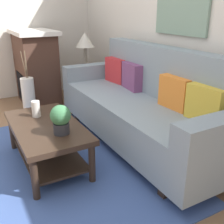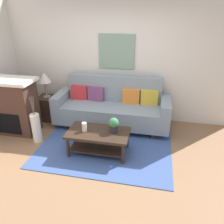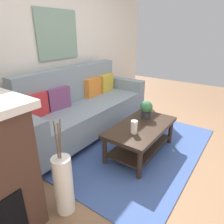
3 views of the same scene
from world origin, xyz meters
name	(u,v)px [view 1 (image 1 of 3)]	position (x,y,z in m)	size (l,w,h in m)	color
ground_plane	(16,177)	(0.00, 0.00, 0.00)	(9.09, 9.09, 0.00)	#8C6647
wall_back	(189,19)	(0.00, 1.95, 1.35)	(5.09, 0.10, 2.70)	silver
wall_left	(4,16)	(-2.60, 0.45, 1.35)	(0.10, 4.90, 2.70)	silver
area_rug	(67,162)	(0.00, 0.50, 0.01)	(2.47, 1.78, 0.01)	#3D5693
couch	(141,106)	(-0.05, 1.42, 0.43)	(2.47, 0.84, 1.08)	gray
throw_pillow_crimson	(116,70)	(-0.84, 1.54, 0.68)	(0.36, 0.12, 0.32)	red
throw_pillow_plum	(132,76)	(-0.45, 1.54, 0.68)	(0.36, 0.12, 0.32)	#7A4270
throw_pillow_orange	(175,93)	(0.34, 1.54, 0.68)	(0.36, 0.12, 0.32)	orange
throw_pillow_mustard	(205,104)	(0.73, 1.54, 0.68)	(0.36, 0.12, 0.32)	gold
coffee_table	(47,135)	(-0.08, 0.34, 0.31)	(1.10, 0.60, 0.43)	#332319
tabletop_vase	(36,109)	(-0.33, 0.31, 0.51)	(0.08, 0.08, 0.16)	white
potted_plant_tabletop	(61,119)	(0.18, 0.41, 0.57)	(0.18, 0.18, 0.26)	#2D2D33
side_table	(86,87)	(-1.59, 1.42, 0.28)	(0.44, 0.44, 0.56)	#332319
table_lamp	(85,41)	(-1.59, 1.42, 0.99)	(0.28, 0.28, 0.57)	gray
fireplace	(36,68)	(-2.00, 0.74, 0.59)	(1.02, 0.58, 1.16)	#472D23
floor_vase	(29,99)	(-1.37, 0.46, 0.29)	(0.18, 0.18, 0.59)	white
floor_vase_branch_a	(25,65)	(-1.35, 0.46, 0.77)	(0.01, 0.01, 0.36)	brown
floor_vase_branch_b	(26,64)	(-1.38, 0.48, 0.77)	(0.01, 0.01, 0.36)	brown
floor_vase_branch_c	(23,65)	(-1.38, 0.44, 0.77)	(0.01, 0.01, 0.36)	brown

